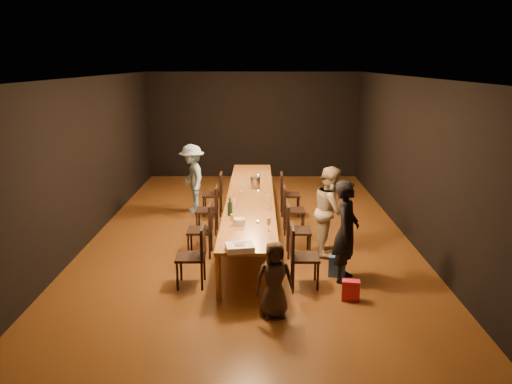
{
  "coord_description": "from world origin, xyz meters",
  "views": [
    {
      "loc": [
        0.16,
        -9.32,
        3.26
      ],
      "look_at": [
        0.11,
        -0.67,
        1.0
      ],
      "focal_mm": 35.0,
      "sensor_mm": 36.0,
      "label": 1
    }
  ],
  "objects_px": {
    "man_blue": "(192,178)",
    "birthday_cake": "(240,248)",
    "chair_right_0": "(305,256)",
    "champagne_bottle": "(230,206)",
    "table": "(250,198)",
    "chair_right_1": "(299,230)",
    "chair_left_2": "(207,210)",
    "chair_left_3": "(212,194)",
    "chair_right_3": "(290,194)",
    "chair_left_1": "(200,230)",
    "ice_bucket": "(255,182)",
    "woman_tan": "(331,211)",
    "chair_left_0": "(191,256)",
    "chair_right_2": "(294,210)",
    "child": "(274,279)",
    "woman_birthday": "(346,231)",
    "plate_stack": "(239,222)"
  },
  "relations": [
    {
      "from": "chair_left_1",
      "to": "birthday_cake",
      "type": "bearing_deg",
      "value": -156.12
    },
    {
      "from": "man_blue",
      "to": "child",
      "type": "height_order",
      "value": "man_blue"
    },
    {
      "from": "chair_right_3",
      "to": "chair_left_2",
      "type": "bearing_deg",
      "value": -54.78
    },
    {
      "from": "chair_right_0",
      "to": "woman_tan",
      "type": "bearing_deg",
      "value": 157.19
    },
    {
      "from": "table",
      "to": "birthday_cake",
      "type": "relative_size",
      "value": 14.05
    },
    {
      "from": "chair_right_0",
      "to": "chair_left_3",
      "type": "height_order",
      "value": "same"
    },
    {
      "from": "chair_right_1",
      "to": "chair_left_2",
      "type": "xyz_separation_m",
      "value": [
        -1.7,
        1.2,
        0.0
      ]
    },
    {
      "from": "table",
      "to": "chair_left_3",
      "type": "bearing_deg",
      "value": 125.31
    },
    {
      "from": "chair_right_1",
      "to": "birthday_cake",
      "type": "bearing_deg",
      "value": -29.13
    },
    {
      "from": "chair_left_1",
      "to": "man_blue",
      "type": "relative_size",
      "value": 0.61
    },
    {
      "from": "ice_bucket",
      "to": "chair_left_0",
      "type": "bearing_deg",
      "value": -107.11
    },
    {
      "from": "birthday_cake",
      "to": "ice_bucket",
      "type": "distance_m",
      "value": 3.56
    },
    {
      "from": "child",
      "to": "chair_left_0",
      "type": "bearing_deg",
      "value": 133.61
    },
    {
      "from": "chair_left_0",
      "to": "woman_birthday",
      "type": "bearing_deg",
      "value": -84.71
    },
    {
      "from": "ice_bucket",
      "to": "woman_tan",
      "type": "bearing_deg",
      "value": -52.43
    },
    {
      "from": "chair_right_2",
      "to": "man_blue",
      "type": "distance_m",
      "value": 2.62
    },
    {
      "from": "chair_left_0",
      "to": "child",
      "type": "relative_size",
      "value": 0.9
    },
    {
      "from": "woman_tan",
      "to": "plate_stack",
      "type": "relative_size",
      "value": 8.15
    },
    {
      "from": "chair_right_2",
      "to": "chair_left_1",
      "type": "xyz_separation_m",
      "value": [
        -1.7,
        -1.2,
        0.0
      ]
    },
    {
      "from": "woman_birthday",
      "to": "ice_bucket",
      "type": "relative_size",
      "value": 6.96
    },
    {
      "from": "chair_left_3",
      "to": "birthday_cake",
      "type": "distance_m",
      "value": 4.18
    },
    {
      "from": "man_blue",
      "to": "ice_bucket",
      "type": "relative_size",
      "value": 6.71
    },
    {
      "from": "chair_right_0",
      "to": "champagne_bottle",
      "type": "relative_size",
      "value": 2.74
    },
    {
      "from": "chair_right_3",
      "to": "chair_left_0",
      "type": "height_order",
      "value": "same"
    },
    {
      "from": "chair_left_3",
      "to": "man_blue",
      "type": "relative_size",
      "value": 0.61
    },
    {
      "from": "chair_right_2",
      "to": "chair_left_1",
      "type": "height_order",
      "value": "same"
    },
    {
      "from": "birthday_cake",
      "to": "chair_right_0",
      "type": "bearing_deg",
      "value": 17.01
    },
    {
      "from": "chair_left_1",
      "to": "chair_left_3",
      "type": "distance_m",
      "value": 2.4
    },
    {
      "from": "chair_right_3",
      "to": "chair_left_1",
      "type": "bearing_deg",
      "value": -35.31
    },
    {
      "from": "chair_right_1",
      "to": "table",
      "type": "bearing_deg",
      "value": -144.69
    },
    {
      "from": "chair_left_1",
      "to": "ice_bucket",
      "type": "xyz_separation_m",
      "value": [
        0.94,
        1.86,
        0.4
      ]
    },
    {
      "from": "woman_birthday",
      "to": "chair_right_0",
      "type": "bearing_deg",
      "value": 127.97
    },
    {
      "from": "chair_right_2",
      "to": "chair_left_0",
      "type": "xyz_separation_m",
      "value": [
        -1.7,
        -2.4,
        0.0
      ]
    },
    {
      "from": "woman_birthday",
      "to": "chair_left_0",
      "type": "bearing_deg",
      "value": 114.46
    },
    {
      "from": "birthday_cake",
      "to": "ice_bucket",
      "type": "relative_size",
      "value": 1.89
    },
    {
      "from": "chair_left_2",
      "to": "chair_left_3",
      "type": "xyz_separation_m",
      "value": [
        0.0,
        1.2,
        0.0
      ]
    },
    {
      "from": "woman_tan",
      "to": "birthday_cake",
      "type": "bearing_deg",
      "value": 149.04
    },
    {
      "from": "chair_right_2",
      "to": "plate_stack",
      "type": "distance_m",
      "value": 2.08
    },
    {
      "from": "champagne_bottle",
      "to": "ice_bucket",
      "type": "height_order",
      "value": "champagne_bottle"
    },
    {
      "from": "child",
      "to": "woman_birthday",
      "type": "bearing_deg",
      "value": 36.39
    },
    {
      "from": "table",
      "to": "chair_right_0",
      "type": "bearing_deg",
      "value": -70.5
    },
    {
      "from": "chair_left_1",
      "to": "chair_right_2",
      "type": "bearing_deg",
      "value": -54.78
    },
    {
      "from": "man_blue",
      "to": "birthday_cake",
      "type": "distance_m",
      "value": 4.52
    },
    {
      "from": "woman_birthday",
      "to": "birthday_cake",
      "type": "height_order",
      "value": "woman_birthday"
    },
    {
      "from": "chair_right_3",
      "to": "chair_left_1",
      "type": "xyz_separation_m",
      "value": [
        -1.7,
        -2.4,
        0.0
      ]
    },
    {
      "from": "chair_right_1",
      "to": "ice_bucket",
      "type": "xyz_separation_m",
      "value": [
        -0.76,
        1.86,
        0.4
      ]
    },
    {
      "from": "chair_right_1",
      "to": "chair_right_3",
      "type": "relative_size",
      "value": 1.0
    },
    {
      "from": "chair_left_2",
      "to": "woman_birthday",
      "type": "bearing_deg",
      "value": -133.08
    },
    {
      "from": "chair_right_3",
      "to": "birthday_cake",
      "type": "height_order",
      "value": "chair_right_3"
    },
    {
      "from": "table",
      "to": "champagne_bottle",
      "type": "height_order",
      "value": "champagne_bottle"
    }
  ]
}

